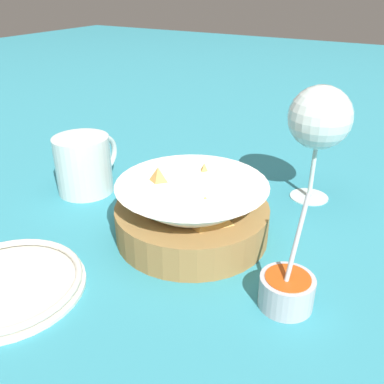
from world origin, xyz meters
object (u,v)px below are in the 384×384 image
food_basket (192,212)px  wine_glass (320,120)px  beer_mug (84,166)px  side_plate (7,284)px  sauce_cup (287,289)px

food_basket → wine_glass: size_ratio=1.14×
wine_glass → beer_mug: bearing=116.7°
wine_glass → side_plate: 0.47m
food_basket → side_plate: (-0.20, 0.12, -0.03)m
food_basket → beer_mug: (0.03, 0.22, 0.01)m
food_basket → beer_mug: food_basket is taller
sauce_cup → wine_glass: bearing=11.3°
food_basket → wine_glass: (0.19, -0.10, 0.09)m
food_basket → sauce_cup: sauce_cup is taller
sauce_cup → side_plate: 0.31m
food_basket → sauce_cup: 0.17m
wine_glass → beer_mug: 0.37m
food_basket → beer_mug: size_ratio=1.63×
wine_glass → side_plate: (-0.39, 0.23, -0.12)m
food_basket → side_plate: food_basket is taller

